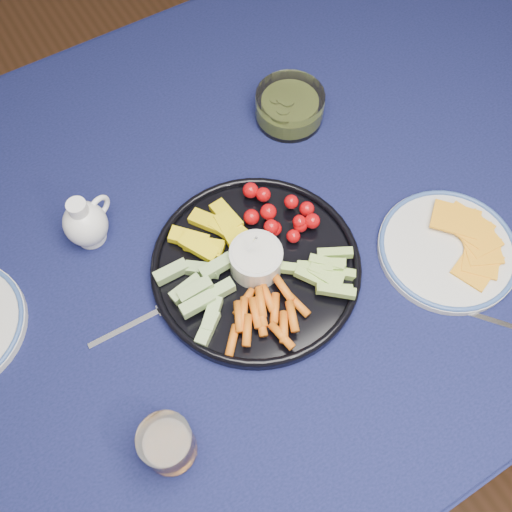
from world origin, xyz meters
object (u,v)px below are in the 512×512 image
crudite_platter (255,265)px  pickle_bowl (290,107)px  dining_table (259,236)px  creamer_pitcher (86,223)px  cheese_plate (448,248)px  juice_tumbler (168,445)px

crudite_platter → pickle_bowl: 0.33m
crudite_platter → pickle_bowl: size_ratio=2.67×
dining_table → crudite_platter: bearing=-124.6°
creamer_pitcher → cheese_plate: (0.48, -0.33, -0.03)m
dining_table → pickle_bowl: bearing=43.1°
creamer_pitcher → pickle_bowl: bearing=6.2°
crudite_platter → creamer_pitcher: crudite_platter is taller
crudite_platter → dining_table: bearing=55.4°
crudite_platter → juice_tumbler: bearing=-143.9°
crudite_platter → pickle_bowl: (0.22, 0.24, 0.01)m
crudite_platter → cheese_plate: bearing=-25.1°
juice_tumbler → dining_table: bearing=41.4°
dining_table → crudite_platter: (-0.07, -0.10, 0.11)m
dining_table → pickle_bowl: (0.16, 0.15, 0.11)m
cheese_plate → juice_tumbler: (-0.53, -0.04, 0.03)m
dining_table → juice_tumbler: size_ratio=19.66×
dining_table → crudite_platter: 0.16m
crudite_platter → cheese_plate: 0.32m
creamer_pitcher → pickle_bowl: size_ratio=0.79×
crudite_platter → juice_tumbler: 0.30m
cheese_plate → juice_tumbler: juice_tumbler is taller
juice_tumbler → crudite_platter: bearing=36.1°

